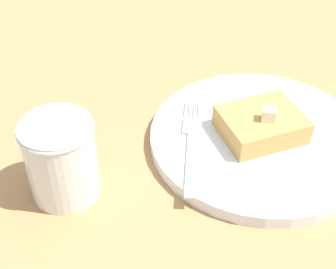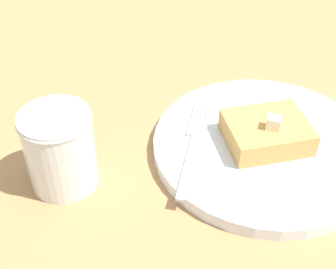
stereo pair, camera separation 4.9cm
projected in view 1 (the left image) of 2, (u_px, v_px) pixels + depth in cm
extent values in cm
cube|color=#AC7D4D|center=(336.00, 127.00, 59.28)|extent=(113.79, 113.79, 2.47)
cylinder|color=silver|center=(259.00, 139.00, 54.54)|extent=(25.38, 25.38, 1.51)
torus|color=#29536E|center=(259.00, 136.00, 54.31)|extent=(25.38, 25.38, 0.80)
cube|color=tan|center=(261.00, 124.00, 53.17)|extent=(9.31, 10.48, 2.73)
cube|color=#F4F1CB|center=(269.00, 115.00, 51.13)|extent=(1.68, 1.78, 1.48)
cube|color=silver|center=(190.00, 164.00, 49.91)|extent=(10.01, 2.57, 0.36)
cube|color=silver|center=(192.00, 126.00, 54.78)|extent=(3.13, 2.64, 0.36)
cube|color=silver|center=(186.00, 111.00, 57.11)|extent=(3.21, 0.86, 0.36)
cube|color=silver|center=(191.00, 111.00, 57.08)|extent=(3.21, 0.86, 0.36)
cube|color=silver|center=(195.00, 111.00, 57.05)|extent=(3.21, 0.86, 0.36)
cube|color=silver|center=(200.00, 111.00, 57.02)|extent=(3.21, 0.86, 0.36)
cylinder|color=#4A1F0B|center=(63.00, 168.00, 47.26)|extent=(6.56, 6.56, 6.49)
cylinder|color=silver|center=(62.00, 159.00, 46.52)|extent=(7.14, 7.14, 8.79)
torus|color=silver|center=(55.00, 129.00, 43.98)|extent=(7.35, 7.35, 0.50)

